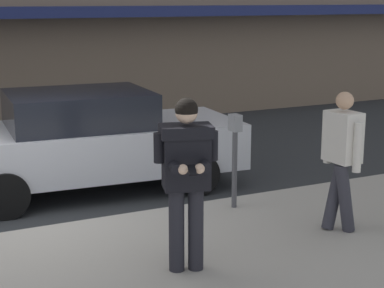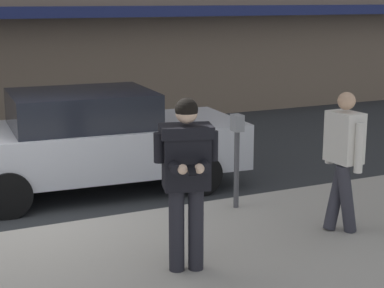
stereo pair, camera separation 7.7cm
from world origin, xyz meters
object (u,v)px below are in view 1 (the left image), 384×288
Objects in this scene: parked_sedan_mid at (89,140)px; man_texting_on_phone at (186,166)px; pedestrian_in_light_coat at (342,153)px; parking_meter at (235,147)px.

man_texting_on_phone is (-0.10, -3.63, 0.46)m from parked_sedan_mid.
parking_meter is (-0.70, 1.32, -0.14)m from pedestrian_in_light_coat.
man_texting_on_phone is at bearing -91.59° from parked_sedan_mid.
pedestrian_in_light_coat is 1.34× the size of parking_meter.
pedestrian_in_light_coat reaches higher than parking_meter.
man_texting_on_phone is 2.16m from parking_meter.
man_texting_on_phone reaches higher than pedestrian_in_light_coat.
pedestrian_in_light_coat is at bearing -61.95° from parking_meter.
parking_meter is at bearing -56.54° from parked_sedan_mid.
parking_meter is at bearing 118.05° from pedestrian_in_light_coat.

